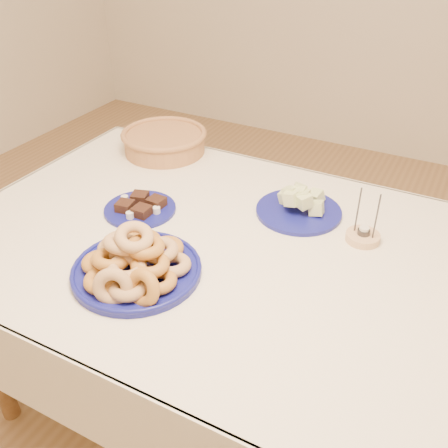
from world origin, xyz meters
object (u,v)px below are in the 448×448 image
Objects in this scene: donut_platter at (135,264)px; brownie_plate at (140,207)px; candle_holder at (363,236)px; melon_plate at (299,204)px; wicker_basket at (164,141)px; dining_table at (232,273)px.

donut_platter is 1.68× the size of brownie_plate.
melon_plate is at bearing 165.62° from candle_holder.
candle_holder is at bearing 42.01° from donut_platter.
candle_holder is (0.85, -0.24, -0.03)m from wicker_basket.
donut_platter reaches higher than wicker_basket.
wicker_basket is 0.88m from candle_holder.
dining_table is 10.27× the size of candle_holder.
wicker_basket is (-0.36, 0.68, 0.01)m from donut_platter.
melon_plate is (0.27, 0.50, -0.01)m from donut_platter.
dining_table is 0.31m from melon_plate.
wicker_basket is (-0.63, 0.18, 0.02)m from melon_plate.
wicker_basket is at bearing 163.85° from melon_plate.
dining_table is 6.60× the size of brownie_plate.
donut_platter is 0.57m from melon_plate.
candle_holder is at bearing -15.69° from wicker_basket.
donut_platter reaches higher than brownie_plate.
dining_table is 0.40m from candle_holder.
wicker_basket is 2.60× the size of candle_holder.
donut_platter is at bearing -62.13° from wicker_basket.
melon_plate is at bearing 26.58° from brownie_plate.
melon_plate is 2.13× the size of candle_holder.
melon_plate reaches higher than brownie_plate.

